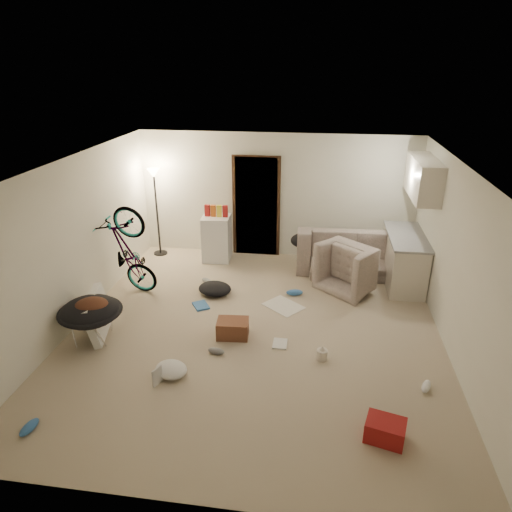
# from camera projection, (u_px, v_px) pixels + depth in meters

# --- Properties ---
(floor) EXTENTS (5.50, 6.00, 0.02)m
(floor) POSITION_uv_depth(u_px,v_px,m) (255.00, 331.00, 6.92)
(floor) COLOR #B5A58B
(floor) RESTS_ON ground
(ceiling) EXTENTS (5.50, 6.00, 0.02)m
(ceiling) POSITION_uv_depth(u_px,v_px,m) (255.00, 166.00, 5.92)
(ceiling) COLOR white
(ceiling) RESTS_ON wall_back
(wall_back) EXTENTS (5.50, 0.02, 2.50)m
(wall_back) POSITION_uv_depth(u_px,v_px,m) (276.00, 196.00, 9.15)
(wall_back) COLOR silver
(wall_back) RESTS_ON floor
(wall_front) EXTENTS (5.50, 0.02, 2.50)m
(wall_front) POSITION_uv_depth(u_px,v_px,m) (201.00, 400.00, 3.68)
(wall_front) COLOR silver
(wall_front) RESTS_ON floor
(wall_left) EXTENTS (0.02, 6.00, 2.50)m
(wall_left) POSITION_uv_depth(u_px,v_px,m) (71.00, 244.00, 6.78)
(wall_left) COLOR silver
(wall_left) RESTS_ON floor
(wall_right) EXTENTS (0.02, 6.00, 2.50)m
(wall_right) POSITION_uv_depth(u_px,v_px,m) (460.00, 266.00, 6.06)
(wall_right) COLOR silver
(wall_right) RESTS_ON floor
(doorway) EXTENTS (0.85, 0.10, 2.04)m
(doorway) POSITION_uv_depth(u_px,v_px,m) (256.00, 207.00, 9.26)
(doorway) COLOR black
(doorway) RESTS_ON floor
(door_trim) EXTENTS (0.97, 0.04, 2.10)m
(door_trim) POSITION_uv_depth(u_px,v_px,m) (256.00, 207.00, 9.23)
(door_trim) COLOR #331F12
(door_trim) RESTS_ON floor
(floor_lamp) EXTENTS (0.28, 0.28, 1.81)m
(floor_lamp) POSITION_uv_depth(u_px,v_px,m) (155.00, 194.00, 9.11)
(floor_lamp) COLOR black
(floor_lamp) RESTS_ON floor
(kitchen_counter) EXTENTS (0.60, 1.50, 0.88)m
(kitchen_counter) POSITION_uv_depth(u_px,v_px,m) (404.00, 260.00, 8.24)
(kitchen_counter) COLOR beige
(kitchen_counter) RESTS_ON floor
(counter_top) EXTENTS (0.64, 1.54, 0.04)m
(counter_top) POSITION_uv_depth(u_px,v_px,m) (407.00, 236.00, 8.06)
(counter_top) COLOR gray
(counter_top) RESTS_ON kitchen_counter
(kitchen_uppers) EXTENTS (0.38, 1.40, 0.65)m
(kitchen_uppers) POSITION_uv_depth(u_px,v_px,m) (423.00, 178.00, 7.62)
(kitchen_uppers) COLOR beige
(kitchen_uppers) RESTS_ON wall_right
(sofa) EXTENTS (2.24, 0.96, 0.64)m
(sofa) POSITION_uv_depth(u_px,v_px,m) (354.00, 254.00, 8.81)
(sofa) COLOR #3E473E
(sofa) RESTS_ON floor
(armchair) EXTENTS (1.29, 1.28, 0.63)m
(armchair) POSITION_uv_depth(u_px,v_px,m) (356.00, 270.00, 8.15)
(armchair) COLOR #3E473E
(armchair) RESTS_ON floor
(bicycle) EXTENTS (1.76, 0.98, 0.96)m
(bicycle) POSITION_uv_depth(u_px,v_px,m) (130.00, 270.00, 7.85)
(bicycle) COLOR black
(bicycle) RESTS_ON floor
(book_asset) EXTENTS (0.29, 0.26, 0.02)m
(book_asset) POSITION_uv_depth(u_px,v_px,m) (153.00, 387.00, 5.70)
(book_asset) COLOR maroon
(book_asset) RESTS_ON floor
(mini_fridge) EXTENTS (0.56, 0.56, 0.92)m
(mini_fridge) POSITION_uv_depth(u_px,v_px,m) (217.00, 238.00, 9.20)
(mini_fridge) COLOR white
(mini_fridge) RESTS_ON floor
(snack_box_0) EXTENTS (0.10, 0.07, 0.30)m
(snack_box_0) POSITION_uv_depth(u_px,v_px,m) (207.00, 212.00, 9.00)
(snack_box_0) COLOR maroon
(snack_box_0) RESTS_ON mini_fridge
(snack_box_1) EXTENTS (0.11, 0.08, 0.30)m
(snack_box_1) POSITION_uv_depth(u_px,v_px,m) (213.00, 212.00, 8.99)
(snack_box_1) COLOR #D45C1A
(snack_box_1) RESTS_ON mini_fridge
(snack_box_2) EXTENTS (0.11, 0.09, 0.30)m
(snack_box_2) POSITION_uv_depth(u_px,v_px,m) (219.00, 213.00, 8.97)
(snack_box_2) COLOR yellow
(snack_box_2) RESTS_ON mini_fridge
(snack_box_3) EXTENTS (0.11, 0.08, 0.30)m
(snack_box_3) POSITION_uv_depth(u_px,v_px,m) (225.00, 213.00, 8.96)
(snack_box_3) COLOR maroon
(snack_box_3) RESTS_ON mini_fridge
(saucer_chair) EXTENTS (0.91, 0.91, 0.64)m
(saucer_chair) POSITION_uv_depth(u_px,v_px,m) (91.00, 317.00, 6.55)
(saucer_chair) COLOR silver
(saucer_chair) RESTS_ON floor
(hoodie) EXTENTS (0.59, 0.54, 0.22)m
(hoodie) POSITION_uv_depth(u_px,v_px,m) (91.00, 306.00, 6.43)
(hoodie) COLOR #482619
(hoodie) RESTS_ON saucer_chair
(sofa_drape) EXTENTS (0.58, 0.48, 0.28)m
(sofa_drape) POSITION_uv_depth(u_px,v_px,m) (305.00, 241.00, 8.84)
(sofa_drape) COLOR black
(sofa_drape) RESTS_ON sofa
(tv_box) EXTENTS (0.45, 0.95, 0.62)m
(tv_box) POSITION_uv_depth(u_px,v_px,m) (98.00, 314.00, 6.75)
(tv_box) COLOR silver
(tv_box) RESTS_ON floor
(drink_case_a) EXTENTS (0.48, 0.36, 0.26)m
(drink_case_a) POSITION_uv_depth(u_px,v_px,m) (233.00, 328.00, 6.72)
(drink_case_a) COLOR brown
(drink_case_a) RESTS_ON floor
(drink_case_b) EXTENTS (0.48, 0.40, 0.24)m
(drink_case_b) POSITION_uv_depth(u_px,v_px,m) (385.00, 430.00, 4.89)
(drink_case_b) COLOR maroon
(drink_case_b) RESTS_ON floor
(juicer) EXTENTS (0.15, 0.15, 0.22)m
(juicer) POSITION_uv_depth(u_px,v_px,m) (322.00, 354.00, 6.21)
(juicer) COLOR beige
(juicer) RESTS_ON floor
(newspaper) EXTENTS (0.76, 0.74, 0.01)m
(newspaper) POSITION_uv_depth(u_px,v_px,m) (283.00, 306.00, 7.59)
(newspaper) COLOR silver
(newspaper) RESTS_ON floor
(book_blue) EXTENTS (0.35, 0.37, 0.03)m
(book_blue) POSITION_uv_depth(u_px,v_px,m) (201.00, 306.00, 7.57)
(book_blue) COLOR #2F63AB
(book_blue) RESTS_ON floor
(book_white) EXTENTS (0.20, 0.26, 0.02)m
(book_white) POSITION_uv_depth(u_px,v_px,m) (280.00, 344.00, 6.56)
(book_white) COLOR silver
(book_white) RESTS_ON floor
(shoe_0) EXTENTS (0.31, 0.17, 0.11)m
(shoe_0) POSITION_uv_depth(u_px,v_px,m) (295.00, 292.00, 7.92)
(shoe_0) COLOR #2F63AB
(shoe_0) RESTS_ON floor
(shoe_1) EXTENTS (0.28, 0.27, 0.10)m
(shoe_1) POSITION_uv_depth(u_px,v_px,m) (207.00, 281.00, 8.32)
(shoe_1) COLOR slate
(shoe_1) RESTS_ON floor
(shoe_2) EXTENTS (0.15, 0.29, 0.10)m
(shoe_2) POSITION_uv_depth(u_px,v_px,m) (29.00, 427.00, 5.03)
(shoe_2) COLOR #2F63AB
(shoe_2) RESTS_ON floor
(shoe_3) EXTENTS (0.25, 0.14, 0.09)m
(shoe_3) POSITION_uv_depth(u_px,v_px,m) (216.00, 351.00, 6.35)
(shoe_3) COLOR slate
(shoe_3) RESTS_ON floor
(shoe_4) EXTENTS (0.19, 0.28, 0.09)m
(shoe_4) POSITION_uv_depth(u_px,v_px,m) (426.00, 386.00, 5.66)
(shoe_4) COLOR white
(shoe_4) RESTS_ON floor
(clothes_lump_a) EXTENTS (0.69, 0.63, 0.19)m
(clothes_lump_a) POSITION_uv_depth(u_px,v_px,m) (215.00, 289.00, 7.96)
(clothes_lump_a) COLOR black
(clothes_lump_a) RESTS_ON floor
(clothes_lump_c) EXTENTS (0.58, 0.56, 0.14)m
(clothes_lump_c) POSITION_uv_depth(u_px,v_px,m) (171.00, 370.00, 5.93)
(clothes_lump_c) COLOR silver
(clothes_lump_c) RESTS_ON floor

